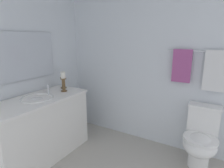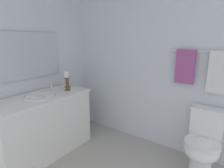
{
  "view_description": "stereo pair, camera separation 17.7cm",
  "coord_description": "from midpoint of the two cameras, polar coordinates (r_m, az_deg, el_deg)",
  "views": [
    {
      "loc": [
        0.89,
        -1.47,
        1.55
      ],
      "look_at": [
        -0.19,
        0.38,
        1.02
      ],
      "focal_mm": 29.58,
      "sensor_mm": 36.0,
      "label": 1
    },
    {
      "loc": [
        1.04,
        -1.37,
        1.55
      ],
      "look_at": [
        -0.19,
        0.38,
        1.02
      ],
      "focal_mm": 29.58,
      "sensor_mm": 36.0,
      "label": 2
    }
  ],
  "objects": [
    {
      "name": "towel_bar",
      "position": [
        2.48,
        23.85,
        9.23
      ],
      "size": [
        0.8,
        0.02,
        0.02
      ],
      "primitive_type": "cylinder",
      "rotation": [
        0.0,
        1.57,
        0.0
      ],
      "color": "silver"
    },
    {
      "name": "towel_near_vanity",
      "position": [
        2.52,
        18.87,
        5.28
      ],
      "size": [
        0.23,
        0.03,
        0.42
      ],
      "primitive_type": "cube",
      "color": "#A54C8C",
      "rests_on": "towel_bar"
    },
    {
      "name": "vanity_cabinet",
      "position": [
        2.68,
        -23.21,
        -12.5
      ],
      "size": [
        0.58,
        1.31,
        0.82
      ],
      "color": "white",
      "rests_on": "ground"
    },
    {
      "name": "wall_back",
      "position": [
        2.72,
        9.45,
        6.77
      ],
      "size": [
        2.72,
        0.04,
        2.45
      ],
      "primitive_type": "cube",
      "color": "silver",
      "rests_on": "ground"
    },
    {
      "name": "candle_holder_tall",
      "position": [
        2.88,
        -16.6,
        1.31
      ],
      "size": [
        0.09,
        0.09,
        0.25
      ],
      "color": "brown",
      "rests_on": "vanity_cabinet"
    },
    {
      "name": "towel_center",
      "position": [
        2.47,
        27.86,
        3.5
      ],
      "size": [
        0.28,
        0.03,
        0.49
      ],
      "primitive_type": "cube",
      "color": "white",
      "rests_on": "towel_bar"
    },
    {
      "name": "sink_basin",
      "position": [
        2.55,
        -23.98,
        -4.94
      ],
      "size": [
        0.4,
        0.4,
        0.24
      ],
      "color": "white",
      "rests_on": "vanity_cabinet"
    },
    {
      "name": "mirror",
      "position": [
        2.67,
        -28.7,
        7.41
      ],
      "size": [
        0.02,
        1.1,
        0.62
      ],
      "primitive_type": "cube",
      "color": "silver"
    },
    {
      "name": "candle_holder_short",
      "position": [
        2.7,
        -16.6,
        0.77
      ],
      "size": [
        0.09,
        0.09,
        0.27
      ],
      "color": "brown",
      "rests_on": "vanity_cabinet"
    },
    {
      "name": "toilet",
      "position": [
        2.54,
        23.87,
        -15.28
      ],
      "size": [
        0.39,
        0.54,
        0.75
      ],
      "color": "white",
      "rests_on": "ground"
    },
    {
      "name": "wall_left",
      "position": [
        2.74,
        -28.13,
        5.4
      ],
      "size": [
        0.04,
        2.2,
        2.45
      ],
      "primitive_type": "cube",
      "color": "silver",
      "rests_on": "ground"
    }
  ]
}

